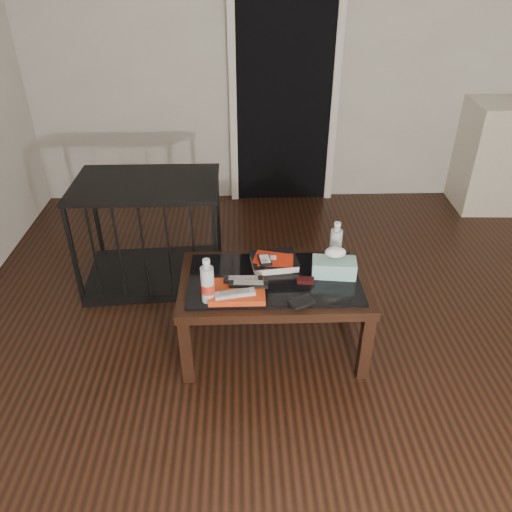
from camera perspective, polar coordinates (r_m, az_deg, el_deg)
The scene contains 17 objects.
ground at distance 2.70m, azimuth 15.91°, elevation -16.19°, with size 5.00×5.00×0.00m, color black.
room_shell at distance 1.89m, azimuth 23.50°, elevation 19.20°, with size 5.00×5.00×5.00m.
doorway at distance 4.28m, azimuth 3.26°, elevation 19.32°, with size 0.90×0.08×2.07m.
coffee_table at distance 2.68m, azimuth 2.06°, elevation -3.67°, with size 1.00×0.60×0.46m.
pet_crate at distance 3.41m, azimuth -11.64°, elevation 0.83°, with size 0.94×0.66×0.71m.
magazines at distance 2.52m, azimuth -2.18°, elevation -4.09°, with size 0.28×0.21×0.03m, color red.
remote_silver at distance 2.46m, azimuth -2.42°, elevation -4.29°, with size 0.20×0.05×0.02m, color #ACACB1.
remote_black_front at distance 2.53m, azimuth -0.85°, elevation -3.20°, with size 0.20×0.05×0.02m, color black.
remote_black_back at distance 2.56m, azimuth -1.47°, elevation -2.65°, with size 0.20×0.05×0.02m, color black.
textbook at distance 2.74m, azimuth 2.07°, elevation -0.63°, with size 0.25×0.20×0.05m, color black.
dvd_mailers at distance 2.72m, azimuth 1.81°, elevation -0.25°, with size 0.19×0.14×0.01m, color red.
ipod at distance 2.68m, azimuth 1.01°, elevation -0.43°, with size 0.06×0.10×0.02m, color black.
flip_phone at distance 2.62m, azimuth 5.67°, elevation -2.78°, with size 0.09×0.05×0.02m, color black.
wallet at distance 2.47m, azimuth 5.24°, elevation -5.27°, with size 0.12×0.07×0.02m, color black.
water_bottle_left at distance 2.43m, azimuth -5.58°, elevation -2.78°, with size 0.07×0.07×0.24m, color silver.
water_bottle_right at distance 2.76m, azimuth 9.11°, elevation 1.61°, with size 0.07×0.07×0.24m, color #B3BCBF.
tissue_box at distance 2.68m, azimuth 8.89°, elevation -1.31°, with size 0.23×0.12×0.09m, color teal.
Camera 1 is at (-0.77, -1.69, 1.96)m, focal length 35.00 mm.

